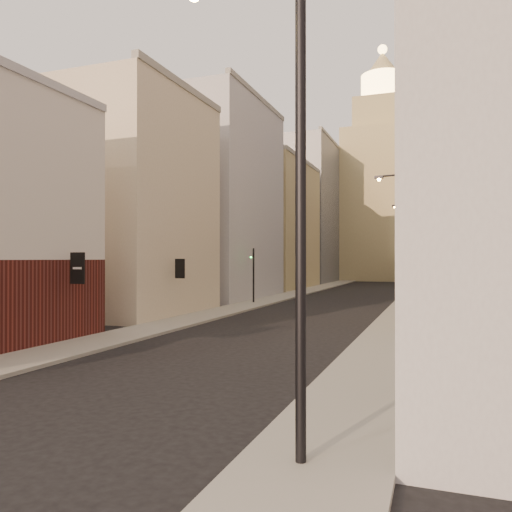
{
  "coord_description": "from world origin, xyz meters",
  "views": [
    {
      "loc": [
        8.71,
        -5.29,
        4.04
      ],
      "look_at": [
        -0.28,
        19.44,
        4.19
      ],
      "focal_mm": 35.0,
      "sensor_mm": 36.0,
      "label": 1
    }
  ],
  "objects_px": {
    "streetlamp_near": "(288,187)",
    "streetlamp_far": "(413,244)",
    "streetlamp_mid": "(407,235)",
    "traffic_light_left": "(253,265)",
    "clock_tower": "(383,188)",
    "white_tower": "(446,166)"
  },
  "relations": [
    {
      "from": "streetlamp_mid",
      "to": "streetlamp_far",
      "type": "distance_m",
      "value": 18.82
    },
    {
      "from": "clock_tower",
      "to": "white_tower",
      "type": "height_order",
      "value": "clock_tower"
    },
    {
      "from": "streetlamp_near",
      "to": "streetlamp_far",
      "type": "xyz_separation_m",
      "value": [
        0.38,
        44.88,
        0.17
      ]
    },
    {
      "from": "streetlamp_mid",
      "to": "traffic_light_left",
      "type": "xyz_separation_m",
      "value": [
        -13.65,
        6.79,
        -2.17
      ]
    },
    {
      "from": "clock_tower",
      "to": "streetlamp_near",
      "type": "xyz_separation_m",
      "value": [
        7.01,
        -88.06,
        -12.21
      ]
    },
    {
      "from": "streetlamp_near",
      "to": "streetlamp_far",
      "type": "distance_m",
      "value": 44.88
    },
    {
      "from": "streetlamp_near",
      "to": "streetlamp_far",
      "type": "height_order",
      "value": "streetlamp_far"
    },
    {
      "from": "clock_tower",
      "to": "streetlamp_mid",
      "type": "relative_size",
      "value": 4.55
    },
    {
      "from": "clock_tower",
      "to": "streetlamp_near",
      "type": "relative_size",
      "value": 4.73
    },
    {
      "from": "streetlamp_mid",
      "to": "white_tower",
      "type": "bearing_deg",
      "value": 94.55
    },
    {
      "from": "white_tower",
      "to": "traffic_light_left",
      "type": "distance_m",
      "value": 47.01
    },
    {
      "from": "traffic_light_left",
      "to": "white_tower",
      "type": "bearing_deg",
      "value": -117.5
    },
    {
      "from": "clock_tower",
      "to": "streetlamp_far",
      "type": "bearing_deg",
      "value": -80.29
    },
    {
      "from": "clock_tower",
      "to": "traffic_light_left",
      "type": "bearing_deg",
      "value": -96.03
    },
    {
      "from": "white_tower",
      "to": "streetlamp_near",
      "type": "distance_m",
      "value": 75.33
    },
    {
      "from": "streetlamp_near",
      "to": "streetlamp_mid",
      "type": "relative_size",
      "value": 0.96
    },
    {
      "from": "clock_tower",
      "to": "streetlamp_far",
      "type": "height_order",
      "value": "clock_tower"
    },
    {
      "from": "clock_tower",
      "to": "traffic_light_left",
      "type": "distance_m",
      "value": 57.29
    },
    {
      "from": "clock_tower",
      "to": "streetlamp_near",
      "type": "height_order",
      "value": "clock_tower"
    },
    {
      "from": "traffic_light_left",
      "to": "clock_tower",
      "type": "bearing_deg",
      "value": -101.31
    },
    {
      "from": "streetlamp_far",
      "to": "traffic_light_left",
      "type": "xyz_separation_m",
      "value": [
        -13.22,
        -12.02,
        -2.13
      ]
    },
    {
      "from": "streetlamp_mid",
      "to": "traffic_light_left",
      "type": "relative_size",
      "value": 1.97
    }
  ]
}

